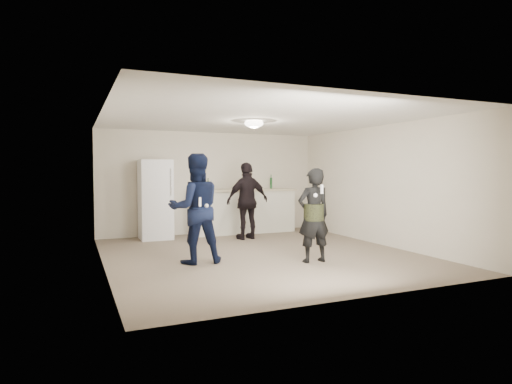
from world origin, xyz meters
name	(u,v)px	position (x,y,z in m)	size (l,w,h in m)	color
floor	(260,254)	(0.00, 0.00, 0.00)	(6.00, 6.00, 0.00)	#6B5B4C
ceiling	(260,119)	(0.00, 0.00, 2.50)	(6.00, 6.00, 0.00)	silver
wall_back	(212,183)	(0.00, 3.00, 1.25)	(6.00, 6.00, 0.00)	beige
wall_front	(361,196)	(0.00, -3.00, 1.25)	(6.00, 6.00, 0.00)	beige
wall_left	(102,190)	(-2.75, 0.00, 1.25)	(6.00, 6.00, 0.00)	beige
wall_right	(380,185)	(2.75, 0.00, 1.25)	(6.00, 6.00, 0.00)	beige
counter	(243,212)	(0.72, 2.67, 0.53)	(2.60, 0.56, 1.05)	silver
counter_top	(243,190)	(0.72, 2.67, 1.07)	(2.68, 0.64, 0.04)	beige
fridge	(155,199)	(-1.46, 2.60, 0.90)	(0.70, 0.70, 1.80)	white
fridge_handle	(171,182)	(-1.18, 2.23, 1.30)	(0.02, 0.02, 0.60)	silver
ceiling_dome	(254,123)	(0.00, 0.30, 2.45)	(0.36, 0.36, 0.16)	white
shaker	(199,186)	(-0.36, 2.82, 1.18)	(0.08, 0.08, 0.17)	#B8B8BD
man	(195,209)	(-1.31, -0.27, 0.92)	(0.89, 0.70, 1.84)	#101C45
woman	(314,215)	(0.55, -0.98, 0.80)	(0.58, 0.38, 1.59)	black
camo_shorts	(314,212)	(0.55, -0.98, 0.85)	(0.34, 0.34, 0.28)	#2C3417
spectator	(247,201)	(0.45, 1.74, 0.87)	(1.02, 0.43, 1.74)	black
remote_man	(200,202)	(-1.31, -0.55, 1.05)	(0.04, 0.04, 0.15)	white
nunchuk_man	(207,206)	(-1.19, -0.52, 0.98)	(0.07, 0.07, 0.07)	white
remote_woman	(322,189)	(0.55, -1.23, 1.25)	(0.04, 0.04, 0.15)	silver
nunchuk_woman	(315,195)	(0.45, -1.20, 1.15)	(0.07, 0.07, 0.07)	white
bottle_cluster	(236,185)	(0.54, 2.69, 1.20)	(1.76, 0.33, 0.29)	#B7BCC3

